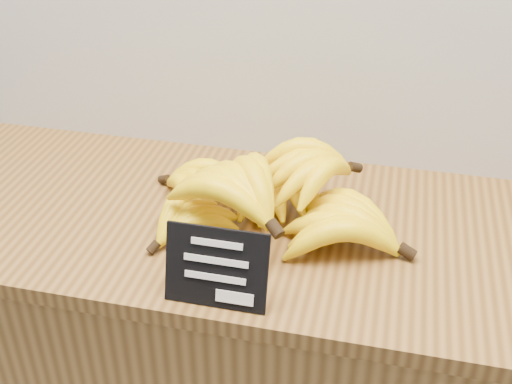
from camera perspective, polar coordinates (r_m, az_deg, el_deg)
name	(u,v)px	position (r m, az deg, el deg)	size (l,w,h in m)	color
counter_top	(262,226)	(1.17, 0.55, -3.08)	(1.36, 0.54, 0.03)	brown
chalkboard_sign	(216,268)	(0.96, -3.56, -6.76)	(0.16, 0.01, 0.13)	black
banana_pile	(265,198)	(1.12, 0.81, -0.53)	(0.49, 0.35, 0.13)	yellow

